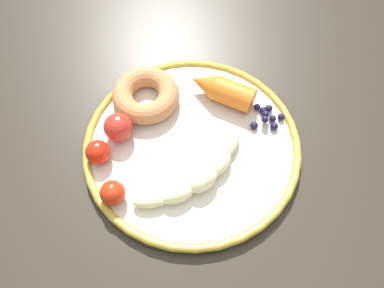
# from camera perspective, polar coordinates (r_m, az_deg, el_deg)

# --- Properties ---
(ground_plane) EXTENTS (6.00, 6.00, 0.00)m
(ground_plane) POSITION_cam_1_polar(r_m,az_deg,el_deg) (1.28, 1.81, -18.64)
(ground_plane) COLOR #3B3C42
(dining_table) EXTENTS (1.05, 0.86, 0.75)m
(dining_table) POSITION_cam_1_polar(r_m,az_deg,el_deg) (0.65, 3.40, -7.53)
(dining_table) COLOR #2C261D
(dining_table) RESTS_ON ground_plane
(plate) EXTENTS (0.32, 0.32, 0.02)m
(plate) POSITION_cam_1_polar(r_m,az_deg,el_deg) (0.58, 0.00, -0.14)
(plate) COLOR silver
(plate) RESTS_ON dining_table
(banana) EXTENTS (0.10, 0.18, 0.03)m
(banana) POSITION_cam_1_polar(r_m,az_deg,el_deg) (0.54, 0.96, -4.76)
(banana) COLOR #EFE9B2
(banana) RESTS_ON plate
(carrot_orange) EXTENTS (0.09, 0.10, 0.04)m
(carrot_orange) POSITION_cam_1_polar(r_m,az_deg,el_deg) (0.61, 4.30, 7.89)
(carrot_orange) COLOR orange
(carrot_orange) RESTS_ON plate
(donut) EXTENTS (0.15, 0.15, 0.03)m
(donut) POSITION_cam_1_polar(r_m,az_deg,el_deg) (0.61, -6.75, 7.09)
(donut) COLOR #C07D4C
(donut) RESTS_ON plate
(blueberry_pile) EXTENTS (0.05, 0.06, 0.02)m
(blueberry_pile) POSITION_cam_1_polar(r_m,az_deg,el_deg) (0.60, 10.87, 3.91)
(blueberry_pile) COLOR #191638
(blueberry_pile) RESTS_ON plate
(tomato_near) EXTENTS (0.04, 0.04, 0.04)m
(tomato_near) POSITION_cam_1_polar(r_m,az_deg,el_deg) (0.56, -13.55, -1.18)
(tomato_near) COLOR red
(tomato_near) RESTS_ON plate
(tomato_mid) EXTENTS (0.04, 0.04, 0.04)m
(tomato_mid) POSITION_cam_1_polar(r_m,az_deg,el_deg) (0.57, -10.72, 2.38)
(tomato_mid) COLOR red
(tomato_mid) RESTS_ON plate
(tomato_far) EXTENTS (0.03, 0.03, 0.03)m
(tomato_far) POSITION_cam_1_polar(r_m,az_deg,el_deg) (0.53, -11.51, -7.02)
(tomato_far) COLOR red
(tomato_far) RESTS_ON plate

